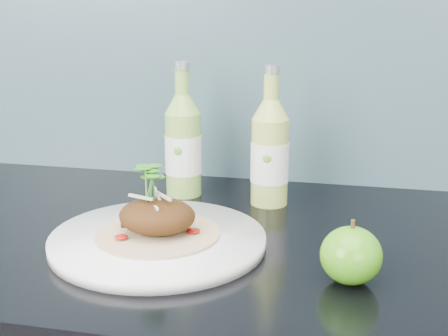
{
  "coord_description": "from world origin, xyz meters",
  "views": [
    {
      "loc": [
        0.19,
        0.87,
        1.24
      ],
      "look_at": [
        0.01,
        1.69,
        1.0
      ],
      "focal_mm": 50.0,
      "sensor_mm": 36.0,
      "label": 1
    }
  ],
  "objects_px": {
    "green_apple": "(351,255)",
    "cider_bottle_left": "(183,145)",
    "cider_bottle_right": "(270,153)",
    "dinner_plate": "(158,240)"
  },
  "relations": [
    {
      "from": "dinner_plate",
      "to": "cider_bottle_left",
      "type": "distance_m",
      "value": 0.24
    },
    {
      "from": "dinner_plate",
      "to": "cider_bottle_left",
      "type": "xyz_separation_m",
      "value": [
        -0.03,
        0.23,
        0.08
      ]
    },
    {
      "from": "green_apple",
      "to": "cider_bottle_left",
      "type": "bearing_deg",
      "value": 135.46
    },
    {
      "from": "dinner_plate",
      "to": "cider_bottle_right",
      "type": "xyz_separation_m",
      "value": [
        0.12,
        0.21,
        0.08
      ]
    },
    {
      "from": "green_apple",
      "to": "cider_bottle_left",
      "type": "distance_m",
      "value": 0.41
    },
    {
      "from": "cider_bottle_left",
      "to": "cider_bottle_right",
      "type": "bearing_deg",
      "value": -8.86
    },
    {
      "from": "cider_bottle_left",
      "to": "green_apple",
      "type": "bearing_deg",
      "value": -47.08
    },
    {
      "from": "green_apple",
      "to": "dinner_plate",
      "type": "bearing_deg",
      "value": 167.68
    },
    {
      "from": "green_apple",
      "to": "cider_bottle_right",
      "type": "height_order",
      "value": "cider_bottle_right"
    },
    {
      "from": "dinner_plate",
      "to": "green_apple",
      "type": "relative_size",
      "value": 4.86
    }
  ]
}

